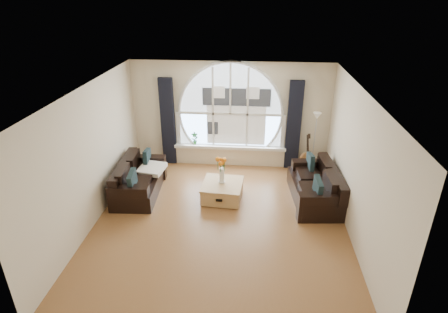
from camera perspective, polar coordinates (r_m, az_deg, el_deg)
ground at (r=7.49m, az=-0.61°, el=-10.24°), size 5.00×5.50×0.01m
ceiling at (r=6.32m, az=-0.72°, el=10.13°), size 5.00×5.50×0.01m
wall_back at (r=9.34m, az=1.00°, el=6.49°), size 5.00×0.01×2.70m
wall_front at (r=4.51m, az=-4.22°, el=-16.42°), size 5.00×0.01×2.70m
wall_left at (r=7.45m, az=-20.17°, el=-0.13°), size 0.01×5.50×2.70m
wall_right at (r=7.03m, az=20.07°, el=-1.66°), size 0.01×5.50×2.70m
attic_slope at (r=6.59m, az=18.83°, el=6.21°), size 0.92×5.50×0.72m
arched_window at (r=9.22m, az=1.00°, el=8.05°), size 2.60×0.06×2.15m
window_sill at (r=9.55m, az=0.92°, el=1.52°), size 2.90×0.22×0.08m
window_frame at (r=9.20m, az=0.98°, el=8.00°), size 2.76×0.08×2.15m
neighbor_house at (r=9.24m, az=1.92°, el=7.26°), size 1.70×0.02×1.50m
curtain_left at (r=9.53m, az=-8.74°, el=5.32°), size 0.35×0.12×2.30m
curtain_right at (r=9.32m, az=10.82°, el=4.70°), size 0.35×0.12×2.30m
sofa_left at (r=8.49m, az=-13.13°, el=-3.22°), size 0.95×1.76×0.76m
sofa_right at (r=8.24m, az=14.01°, el=-4.24°), size 1.06×1.86×0.79m
coffee_chest at (r=8.14m, az=-0.26°, el=-5.28°), size 0.93×0.93×0.43m
throw_blanket at (r=8.60m, az=-11.19°, el=-1.87°), size 0.63×0.63×0.10m
vase_flowers at (r=7.92m, az=-0.35°, el=-1.57°), size 0.24×0.24×0.70m
floor_lamp at (r=9.27m, az=13.85°, el=1.96°), size 0.24×0.24×1.60m
guitar at (r=9.45m, az=12.78°, el=0.73°), size 0.42×0.35×1.06m
potted_plant at (r=9.57m, az=-4.59°, el=2.85°), size 0.21×0.18×0.34m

